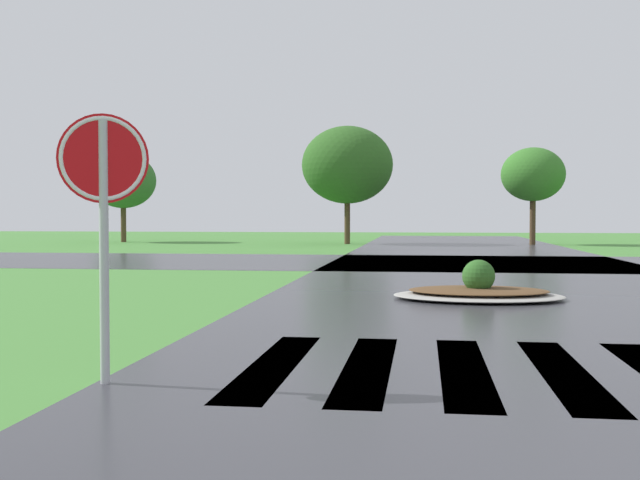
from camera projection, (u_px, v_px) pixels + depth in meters
The scene contains 6 objects.
asphalt_roadway at pixel (529, 302), 12.71m from camera, with size 9.05×80.00×0.01m, color #35353A.
asphalt_cross_road at pixel (481, 263), 23.14m from camera, with size 90.00×8.14×0.01m, color #35353A.
crosswalk_stripes at pixel (614, 373), 7.04m from camera, with size 6.75×3.33×0.01m.
stop_sign at pixel (103, 185), 6.55m from camera, with size 0.70×0.34×2.30m.
median_island at pixel (478, 291), 13.20m from camera, with size 2.90×2.02×0.68m.
background_treeline at pixel (571, 168), 36.95m from camera, with size 45.71×5.68×5.81m.
Camera 1 is at (-1.73, -3.01, 1.45)m, focal length 43.37 mm.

